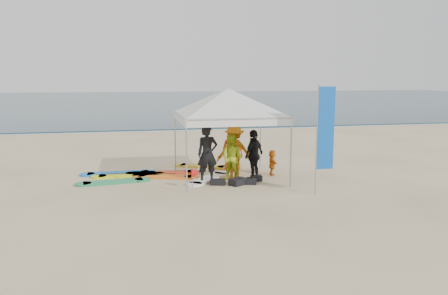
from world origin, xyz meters
name	(u,v)px	position (x,y,z in m)	size (l,w,h in m)	color
ground	(249,204)	(0.00, 0.00, 0.00)	(120.00, 120.00, 0.00)	beige
ocean	(150,100)	(0.00, 60.00, 0.04)	(160.00, 84.00, 0.08)	#0C2633
shoreline_foam	(178,130)	(0.00, 18.20, 0.00)	(160.00, 1.20, 0.01)	silver
person_black_a	(207,154)	(-0.68, 2.84, 0.96)	(0.70, 0.46, 1.92)	black
person_yellow	(232,158)	(0.16, 2.75, 0.80)	(0.78, 0.61, 1.61)	#AAC01B
person_orange_a	(234,152)	(0.35, 3.27, 0.94)	(1.21, 0.69, 1.87)	orange
person_black_b	(254,155)	(0.93, 2.78, 0.87)	(1.02, 0.43, 1.75)	black
person_orange_b	(232,149)	(0.54, 4.36, 0.83)	(0.81, 0.53, 1.67)	#C75011
person_seated	(272,163)	(1.79, 3.39, 0.46)	(0.85, 0.27, 0.92)	#C96211
canopy_tent	(228,89)	(0.14, 3.28, 3.12)	(4.75, 4.75, 3.58)	#A5A5A8
feather_flag	(325,130)	(2.49, 0.62, 1.96)	(0.56, 0.04, 3.33)	#A5A5A8
marker_pennant	(196,173)	(-1.19, 2.08, 0.49)	(0.28, 0.28, 0.64)	#A5A5A8
gear_pile	(238,181)	(0.25, 2.33, 0.10)	(1.86, 0.83, 0.22)	black
surfboard_spread	(156,175)	(-2.33, 4.15, 0.04)	(5.26, 3.68, 0.07)	gold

